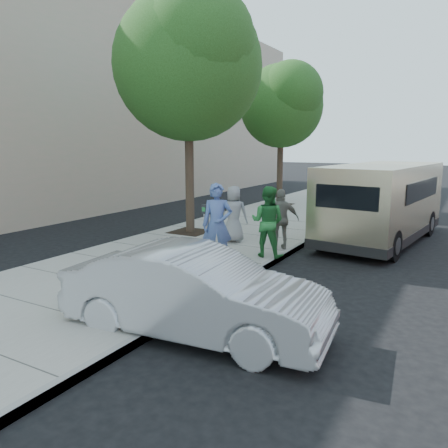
{
  "coord_description": "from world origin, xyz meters",
  "views": [
    {
      "loc": [
        5.63,
        -9.32,
        3.01
      ],
      "look_at": [
        0.52,
        -0.32,
        1.1
      ],
      "focal_mm": 35.0,
      "sensor_mm": 36.0,
      "label": 1
    }
  ],
  "objects_px": {
    "tree_far": "(282,102)",
    "van": "(383,201)",
    "parking_meter": "(208,221)",
    "person_officer": "(217,225)",
    "tree_near": "(189,60)",
    "sedan": "(195,293)",
    "person_green_shirt": "(268,222)",
    "person_gray_shirt": "(234,214)",
    "person_striped_polo": "(281,219)"
  },
  "relations": [
    {
      "from": "van",
      "to": "person_officer",
      "type": "height_order",
      "value": "van"
    },
    {
      "from": "tree_near",
      "to": "person_gray_shirt",
      "type": "bearing_deg",
      "value": -17.99
    },
    {
      "from": "tree_near",
      "to": "tree_far",
      "type": "xyz_separation_m",
      "value": [
        -0.0,
        7.6,
        -0.66
      ]
    },
    {
      "from": "parking_meter",
      "to": "tree_far",
      "type": "bearing_deg",
      "value": 105.03
    },
    {
      "from": "tree_far",
      "to": "person_officer",
      "type": "bearing_deg",
      "value": -75.45
    },
    {
      "from": "van",
      "to": "sedan",
      "type": "distance_m",
      "value": 8.65
    },
    {
      "from": "van",
      "to": "person_officer",
      "type": "distance_m",
      "value": 5.98
    },
    {
      "from": "tree_near",
      "to": "van",
      "type": "height_order",
      "value": "tree_near"
    },
    {
      "from": "sedan",
      "to": "person_officer",
      "type": "relative_size",
      "value": 2.18
    },
    {
      "from": "person_gray_shirt",
      "to": "person_striped_polo",
      "type": "bearing_deg",
      "value": 156.83
    },
    {
      "from": "parking_meter",
      "to": "van",
      "type": "height_order",
      "value": "van"
    },
    {
      "from": "parking_meter",
      "to": "sedan",
      "type": "xyz_separation_m",
      "value": [
        1.84,
        -3.37,
        -0.47
      ]
    },
    {
      "from": "person_gray_shirt",
      "to": "tree_near",
      "type": "bearing_deg",
      "value": -36.43
    },
    {
      "from": "person_striped_polo",
      "to": "tree_far",
      "type": "bearing_deg",
      "value": -100.95
    },
    {
      "from": "tree_near",
      "to": "person_striped_polo",
      "type": "height_order",
      "value": "tree_near"
    },
    {
      "from": "tree_near",
      "to": "tree_far",
      "type": "bearing_deg",
      "value": 90.0
    },
    {
      "from": "tree_near",
      "to": "person_gray_shirt",
      "type": "relative_size",
      "value": 4.52
    },
    {
      "from": "tree_far",
      "to": "person_green_shirt",
      "type": "xyz_separation_m",
      "value": [
        3.45,
        -9.27,
        -3.83
      ]
    },
    {
      "from": "sedan",
      "to": "person_officer",
      "type": "distance_m",
      "value": 3.6
    },
    {
      "from": "person_green_shirt",
      "to": "sedan",
      "type": "bearing_deg",
      "value": 94.82
    },
    {
      "from": "tree_far",
      "to": "van",
      "type": "bearing_deg",
      "value": -43.75
    },
    {
      "from": "tree_near",
      "to": "person_striped_polo",
      "type": "bearing_deg",
      "value": -12.23
    },
    {
      "from": "parking_meter",
      "to": "person_green_shirt",
      "type": "height_order",
      "value": "person_green_shirt"
    },
    {
      "from": "person_officer",
      "to": "sedan",
      "type": "bearing_deg",
      "value": -92.92
    },
    {
      "from": "van",
      "to": "sedan",
      "type": "xyz_separation_m",
      "value": [
        -1.31,
        -8.53,
        -0.56
      ]
    },
    {
      "from": "tree_near",
      "to": "person_officer",
      "type": "xyz_separation_m",
      "value": [
        2.75,
        -3.01,
        -4.42
      ]
    },
    {
      "from": "tree_near",
      "to": "sedan",
      "type": "bearing_deg",
      "value": -55.79
    },
    {
      "from": "tree_far",
      "to": "person_striped_polo",
      "type": "height_order",
      "value": "tree_far"
    },
    {
      "from": "sedan",
      "to": "person_striped_polo",
      "type": "relative_size",
      "value": 2.58
    },
    {
      "from": "tree_near",
      "to": "parking_meter",
      "type": "bearing_deg",
      "value": -50.04
    },
    {
      "from": "person_gray_shirt",
      "to": "person_striped_polo",
      "type": "distance_m",
      "value": 1.55
    },
    {
      "from": "sedan",
      "to": "person_gray_shirt",
      "type": "relative_size",
      "value": 2.57
    },
    {
      "from": "person_green_shirt",
      "to": "person_striped_polo",
      "type": "height_order",
      "value": "person_green_shirt"
    },
    {
      "from": "person_officer",
      "to": "person_gray_shirt",
      "type": "bearing_deg",
      "value": 81.76
    },
    {
      "from": "parking_meter",
      "to": "person_officer",
      "type": "relative_size",
      "value": 0.72
    },
    {
      "from": "tree_far",
      "to": "person_green_shirt",
      "type": "relative_size",
      "value": 3.58
    },
    {
      "from": "tree_far",
      "to": "tree_near",
      "type": "bearing_deg",
      "value": -90.0
    },
    {
      "from": "sedan",
      "to": "parking_meter",
      "type": "bearing_deg",
      "value": 22.99
    },
    {
      "from": "parking_meter",
      "to": "sedan",
      "type": "relative_size",
      "value": 0.33
    },
    {
      "from": "tree_near",
      "to": "person_officer",
      "type": "distance_m",
      "value": 6.01
    },
    {
      "from": "tree_far",
      "to": "van",
      "type": "relative_size",
      "value": 0.98
    },
    {
      "from": "tree_near",
      "to": "person_officer",
      "type": "relative_size",
      "value": 3.84
    },
    {
      "from": "sedan",
      "to": "person_officer",
      "type": "bearing_deg",
      "value": 19.2
    },
    {
      "from": "van",
      "to": "person_striped_polo",
      "type": "distance_m",
      "value": 3.7
    },
    {
      "from": "van",
      "to": "person_green_shirt",
      "type": "bearing_deg",
      "value": -111.1
    },
    {
      "from": "tree_near",
      "to": "tree_far",
      "type": "distance_m",
      "value": 7.63
    },
    {
      "from": "parking_meter",
      "to": "person_officer",
      "type": "bearing_deg",
      "value": -18.38
    },
    {
      "from": "person_green_shirt",
      "to": "tree_far",
      "type": "bearing_deg",
      "value": -74.63
    },
    {
      "from": "sedan",
      "to": "person_green_shirt",
      "type": "height_order",
      "value": "person_green_shirt"
    },
    {
      "from": "sedan",
      "to": "person_green_shirt",
      "type": "bearing_deg",
      "value": 4.31
    }
  ]
}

